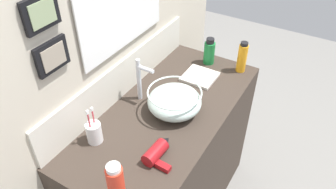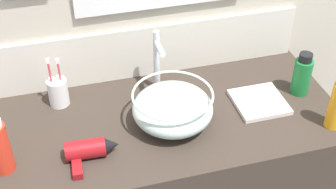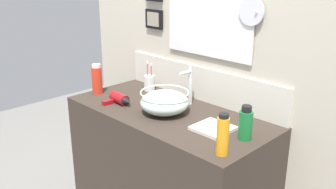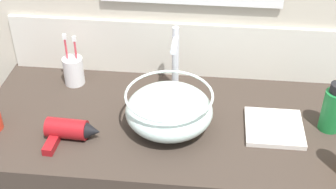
% 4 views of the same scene
% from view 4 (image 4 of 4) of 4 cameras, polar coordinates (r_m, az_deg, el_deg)
% --- Properties ---
extents(glass_bowl_sink, '(0.27, 0.27, 0.13)m').
position_cam_4_polar(glass_bowl_sink, '(1.43, 0.13, -1.87)').
color(glass_bowl_sink, silver).
rests_on(glass_bowl_sink, vanity_counter).
extents(faucet, '(0.02, 0.10, 0.24)m').
position_cam_4_polar(faucet, '(1.56, 0.88, 4.60)').
color(faucet, silver).
rests_on(faucet, vanity_counter).
extents(hair_drier, '(0.17, 0.13, 0.06)m').
position_cam_4_polar(hair_drier, '(1.45, -11.83, -4.31)').
color(hair_drier, maroon).
rests_on(hair_drier, vanity_counter).
extents(toothbrush_cup, '(0.07, 0.07, 0.19)m').
position_cam_4_polar(toothbrush_cup, '(1.68, -11.44, 2.91)').
color(toothbrush_cup, white).
rests_on(toothbrush_cup, vanity_counter).
extents(lotion_bottle, '(0.07, 0.07, 0.17)m').
position_cam_4_polar(lotion_bottle, '(1.51, 19.47, -1.62)').
color(lotion_bottle, '#197233').
rests_on(lotion_bottle, vanity_counter).
extents(hand_towel, '(0.18, 0.18, 0.02)m').
position_cam_4_polar(hand_towel, '(1.50, 12.81, -3.96)').
color(hand_towel, silver).
rests_on(hand_towel, vanity_counter).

